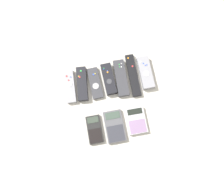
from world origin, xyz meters
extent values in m
plane|color=beige|center=(0.00, 0.00, 0.00)|extent=(3.00, 3.00, 0.00)
cube|color=gray|center=(-0.19, 0.13, 0.01)|extent=(0.05, 0.17, 0.02)
cylinder|color=#99999E|center=(-0.19, 0.14, 0.02)|extent=(0.03, 0.03, 0.00)
cylinder|color=red|center=(-0.20, 0.16, 0.02)|extent=(0.01, 0.01, 0.00)
cylinder|color=blue|center=(-0.18, 0.17, 0.02)|extent=(0.01, 0.01, 0.00)
cylinder|color=red|center=(-0.20, 0.18, 0.02)|extent=(0.01, 0.01, 0.00)
cube|color=black|center=(-0.13, 0.13, 0.01)|extent=(0.06, 0.17, 0.03)
cylinder|color=green|center=(-0.13, 0.19, 0.03)|extent=(0.01, 0.01, 0.00)
cylinder|color=yellow|center=(-0.14, 0.17, 0.03)|extent=(0.01, 0.01, 0.00)
cylinder|color=red|center=(-0.14, 0.16, 0.03)|extent=(0.01, 0.01, 0.00)
cube|color=#333338|center=(-0.07, 0.13, 0.01)|extent=(0.06, 0.16, 0.02)
cylinder|color=#99999E|center=(-0.07, 0.11, 0.02)|extent=(0.03, 0.03, 0.00)
cylinder|color=blue|center=(-0.07, 0.17, 0.02)|extent=(0.01, 0.01, 0.00)
cylinder|color=yellow|center=(-0.06, 0.17, 0.02)|extent=(0.01, 0.01, 0.00)
cube|color=black|center=(0.00, 0.13, 0.01)|extent=(0.06, 0.16, 0.03)
cylinder|color=#38383D|center=(0.00, 0.12, 0.03)|extent=(0.03, 0.03, 0.00)
cylinder|color=green|center=(-0.02, 0.19, 0.03)|extent=(0.01, 0.01, 0.00)
cylinder|color=blue|center=(0.00, 0.17, 0.03)|extent=(0.01, 0.01, 0.00)
cylinder|color=orange|center=(0.00, 0.16, 0.03)|extent=(0.01, 0.01, 0.00)
cylinder|color=blue|center=(-0.02, 0.18, 0.03)|extent=(0.01, 0.01, 0.00)
cube|color=#333338|center=(0.06, 0.13, 0.01)|extent=(0.06, 0.19, 0.02)
cylinder|color=silver|center=(0.08, 0.20, 0.02)|extent=(0.01, 0.01, 0.00)
cylinder|color=green|center=(0.06, 0.20, 0.02)|extent=(0.01, 0.01, 0.00)
cylinder|color=silver|center=(0.07, 0.18, 0.02)|extent=(0.01, 0.01, 0.00)
cylinder|color=green|center=(0.06, 0.18, 0.02)|extent=(0.01, 0.01, 0.00)
cube|color=black|center=(0.12, 0.13, 0.01)|extent=(0.04, 0.22, 0.02)
cylinder|color=red|center=(0.13, 0.18, 0.02)|extent=(0.01, 0.01, 0.00)
cylinder|color=orange|center=(0.12, 0.23, 0.02)|extent=(0.01, 0.01, 0.00)
cube|color=gray|center=(0.19, 0.14, 0.01)|extent=(0.06, 0.17, 0.03)
cylinder|color=silver|center=(0.19, 0.13, 0.03)|extent=(0.03, 0.03, 0.00)
cylinder|color=blue|center=(0.20, 0.17, 0.03)|extent=(0.01, 0.01, 0.00)
cylinder|color=silver|center=(0.17, 0.19, 0.03)|extent=(0.01, 0.01, 0.00)
cylinder|color=blue|center=(0.19, 0.17, 0.03)|extent=(0.01, 0.01, 0.00)
cylinder|color=blue|center=(0.18, 0.18, 0.03)|extent=(0.01, 0.01, 0.00)
cube|color=black|center=(-0.11, -0.10, 0.01)|extent=(0.07, 0.13, 0.02)
cube|color=#333D33|center=(-0.11, -0.06, 0.02)|extent=(0.05, 0.03, 0.00)
cube|color=black|center=(-0.11, -0.13, 0.02)|extent=(0.06, 0.07, 0.00)
cube|color=#4C4C51|center=(-0.01, -0.10, 0.01)|extent=(0.09, 0.15, 0.02)
cube|color=#38473D|center=(-0.01, -0.05, 0.02)|extent=(0.07, 0.03, 0.00)
cube|color=#2E2F37|center=(-0.01, -0.14, 0.02)|extent=(0.08, 0.08, 0.00)
cube|color=#B2B2B7|center=(0.10, -0.09, 0.01)|extent=(0.09, 0.13, 0.02)
cube|color=black|center=(0.10, -0.05, 0.02)|extent=(0.07, 0.03, 0.00)
cube|color=gray|center=(0.10, -0.12, 0.02)|extent=(0.08, 0.06, 0.00)
camera|label=1|loc=(-0.04, -0.21, 1.04)|focal=35.00mm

